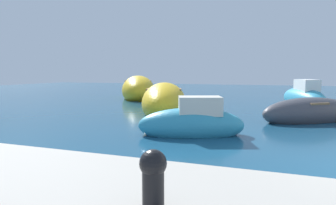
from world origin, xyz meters
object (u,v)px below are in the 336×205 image
moored_boat_5 (138,90)px  mooring_bollard (153,175)px  moored_boat_3 (164,102)px  moored_boat_7 (192,123)px  moored_boat_1 (310,113)px  moored_boat_0 (304,97)px

moored_boat_5 → mooring_bollard: moored_boat_5 is taller
moored_boat_3 → moored_boat_7: size_ratio=1.67×
moored_boat_3 → moored_boat_5: 8.12m
moored_boat_3 → mooring_bollard: (3.78, -10.64, 0.34)m
mooring_bollard → moored_boat_7: bearing=100.7°
moored_boat_1 → moored_boat_7: 5.57m
moored_boat_1 → moored_boat_5: 13.20m
moored_boat_1 → mooring_bollard: (-2.65, -10.06, 0.52)m
moored_boat_7 → mooring_bollard: moored_boat_7 is taller
moored_boat_3 → moored_boat_7: moored_boat_3 is taller
moored_boat_5 → moored_boat_7: moored_boat_5 is taller
moored_boat_1 → mooring_bollard: size_ratio=6.59×
moored_boat_3 → moored_boat_5: size_ratio=0.90×
moored_boat_7 → moored_boat_3: bearing=-80.1°
moored_boat_0 → moored_boat_3: moored_boat_0 is taller
moored_boat_5 → moored_boat_7: size_ratio=1.85×
moored_boat_0 → moored_boat_1: 6.26m
moored_boat_7 → mooring_bollard: (1.13, -5.98, 0.48)m
moored_boat_7 → moored_boat_0: bearing=-131.5°
moored_boat_0 → moored_boat_1: size_ratio=1.18×
moored_boat_3 → moored_boat_1: bearing=68.6°
moored_boat_0 → moored_boat_1: bearing=159.2°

